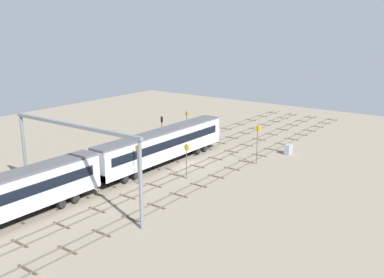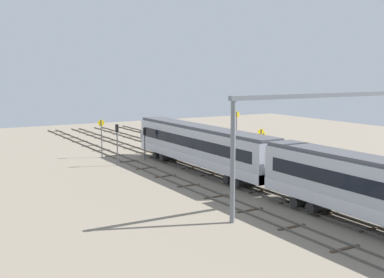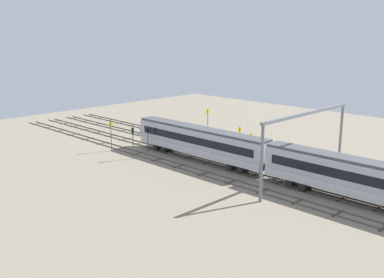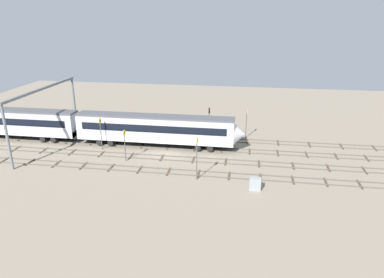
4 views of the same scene
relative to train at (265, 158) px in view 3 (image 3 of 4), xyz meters
name	(u,v)px [view 3 (image 3 of 4)]	position (x,y,z in m)	size (l,w,h in m)	color
ground_plane	(200,155)	(13.87, -2.19, -2.66)	(102.14, 102.14, 0.00)	gray
track_near_foreground	(227,147)	(13.87, -8.75, -2.59)	(86.14, 2.40, 0.16)	#59544C
track_second_near	(209,152)	(13.87, -4.37, -2.59)	(86.14, 2.40, 0.16)	#59544C
track_with_train	(190,157)	(13.87, 0.00, -2.59)	(86.14, 2.40, 0.16)	#59544C
track_second_far	(168,163)	(13.87, 4.37, -2.59)	(86.14, 2.40, 0.16)	#59544C
train	(265,158)	(0.00, 0.00, 0.00)	(50.40, 3.24, 4.80)	#B7BCC6
overhead_gantry	(307,130)	(-4.65, -1.92, 4.15)	(0.40, 19.00, 9.06)	slate
speed_sign_near_foreground	(240,137)	(9.15, -6.11, 0.29)	(0.14, 0.87, 4.54)	#4C4C51
speed_sign_mid_trackside	(251,146)	(4.17, -2.44, 0.45)	(0.14, 0.83, 4.89)	#4C4C51
speed_sign_far_trackside	(208,120)	(19.76, -10.36, 0.90)	(0.14, 0.90, 5.54)	#4C4C51
speed_sign_distant_end	(111,132)	(25.52, 6.13, 0.38)	(0.14, 0.83, 4.76)	#4C4C51
signal_light_trackside_approach	(133,138)	(19.39, 6.47, 0.45)	(0.31, 0.32, 4.77)	#4C4C51
signal_light_trackside_departure	(148,135)	(21.01, 2.31, -0.03)	(0.31, 0.32, 3.98)	#4C4C51
relay_cabinet	(186,128)	(26.83, -11.93, -1.91)	(1.35, 0.81, 1.49)	gray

